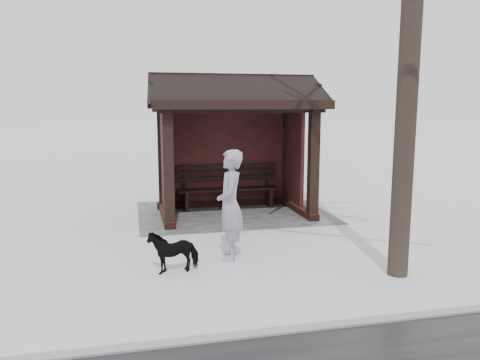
# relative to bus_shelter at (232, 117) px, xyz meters

# --- Properties ---
(ground) EXTENTS (120.00, 120.00, 0.00)m
(ground) POSITION_rel_bus_shelter_xyz_m (0.00, 0.16, -2.17)
(ground) COLOR silver
(ground) RESTS_ON ground
(kerb) EXTENTS (120.00, 0.15, 0.06)m
(kerb) POSITION_rel_bus_shelter_xyz_m (0.00, 5.66, -2.16)
(kerb) COLOR gray
(kerb) RESTS_ON ground
(trampled_patch) EXTENTS (4.20, 3.20, 0.02)m
(trampled_patch) POSITION_rel_bus_shelter_xyz_m (0.00, -0.04, -2.16)
(trampled_patch) COLOR gray
(trampled_patch) RESTS_ON ground
(bus_shelter) EXTENTS (3.60, 2.40, 3.09)m
(bus_shelter) POSITION_rel_bus_shelter_xyz_m (0.00, 0.00, 0.00)
(bus_shelter) COLOR #321712
(bus_shelter) RESTS_ON ground
(pedestrian) EXTENTS (0.54, 0.71, 1.74)m
(pedestrian) POSITION_rel_bus_shelter_xyz_m (0.70, 3.08, -1.30)
(pedestrian) COLOR #9890A9
(pedestrian) RESTS_ON ground
(dog) EXTENTS (0.76, 0.43, 0.61)m
(dog) POSITION_rel_bus_shelter_xyz_m (1.64, 3.46, -1.86)
(dog) COLOR black
(dog) RESTS_ON ground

